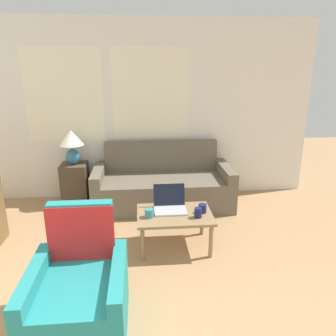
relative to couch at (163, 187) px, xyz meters
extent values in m
cube|color=white|center=(-0.68, 0.43, 1.03)|extent=(5.91, 0.05, 2.60)
cube|color=white|center=(-1.37, 0.41, 1.28)|extent=(1.10, 0.01, 1.30)
cube|color=white|center=(-0.14, 0.41, 1.28)|extent=(1.10, 0.01, 1.30)
cube|color=#665B4C|center=(0.00, -0.07, -0.06)|extent=(1.67, 0.84, 0.43)
cube|color=#665B4C|center=(0.00, 0.29, 0.17)|extent=(1.67, 0.12, 0.88)
cube|color=#665B4C|center=(-0.90, -0.07, 0.02)|extent=(0.14, 0.84, 0.58)
cube|color=#665B4C|center=(0.90, -0.07, 0.02)|extent=(0.14, 0.84, 0.58)
cube|color=teal|center=(-0.81, -2.34, -0.06)|extent=(0.51, 0.80, 0.42)
cube|color=teal|center=(-0.81, -1.99, 0.19)|extent=(0.51, 0.10, 0.91)
cube|color=teal|center=(-1.11, -2.34, 0.00)|extent=(0.10, 0.80, 0.54)
cube|color=teal|center=(-0.50, -2.34, 0.00)|extent=(0.10, 0.80, 0.54)
cube|color=red|center=(-0.81, -2.05, 0.30)|extent=(0.53, 0.01, 0.66)
cube|color=#4C3D2D|center=(-1.27, 0.15, 0.03)|extent=(0.37, 0.37, 0.60)
ellipsoid|color=teal|center=(-1.27, 0.15, 0.44)|extent=(0.20, 0.20, 0.22)
cylinder|color=tan|center=(-1.27, 0.15, 0.58)|extent=(0.02, 0.02, 0.06)
cone|color=white|center=(-1.27, 0.15, 0.72)|extent=(0.34, 0.34, 0.21)
cube|color=#8E704C|center=(0.04, -1.20, 0.12)|extent=(0.82, 0.60, 0.03)
cylinder|color=#8E704C|center=(-0.31, -1.45, -0.08)|extent=(0.04, 0.04, 0.38)
cylinder|color=#8E704C|center=(0.40, -1.45, -0.08)|extent=(0.04, 0.04, 0.38)
cylinder|color=#8E704C|center=(-0.31, -0.95, -0.08)|extent=(0.04, 0.04, 0.38)
cylinder|color=#8E704C|center=(0.40, -0.95, -0.08)|extent=(0.04, 0.04, 0.38)
cube|color=#B7B7BC|center=(0.00, -1.15, 0.15)|extent=(0.35, 0.25, 0.02)
cube|color=black|center=(0.00, -1.00, 0.28)|extent=(0.35, 0.08, 0.24)
cylinder|color=#191E4C|center=(0.28, -1.32, 0.19)|extent=(0.08, 0.08, 0.11)
cylinder|color=teal|center=(-0.23, -1.27, 0.18)|extent=(0.09, 0.09, 0.09)
cylinder|color=#191E4C|center=(0.35, -1.20, 0.19)|extent=(0.09, 0.09, 0.10)
camera|label=1|loc=(-0.32, -4.44, 1.68)|focal=35.00mm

